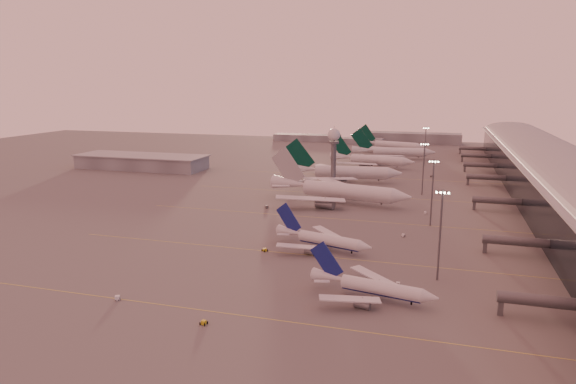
# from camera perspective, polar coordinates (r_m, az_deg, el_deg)

# --- Properties ---
(ground) EXTENTS (700.00, 700.00, 0.00)m
(ground) POSITION_cam_1_polar(r_m,az_deg,el_deg) (156.30, -5.71, -7.48)
(ground) COLOR #595656
(ground) RESTS_ON ground
(taxiway_markings) EXTENTS (180.00, 185.25, 0.02)m
(taxiway_markings) POSITION_cam_1_polar(r_m,az_deg,el_deg) (200.87, 8.37, -3.12)
(taxiway_markings) COLOR gold
(taxiway_markings) RESTS_ON ground
(terminal) EXTENTS (57.00, 362.00, 23.04)m
(terminal) POSITION_cam_1_polar(r_m,az_deg,el_deg) (255.07, 27.87, 1.25)
(terminal) COLOR black
(terminal) RESTS_ON ground
(hangar) EXTENTS (82.00, 27.00, 8.50)m
(hangar) POSITION_cam_1_polar(r_m,az_deg,el_deg) (331.14, -15.96, 3.27)
(hangar) COLOR slate
(hangar) RESTS_ON ground
(radar_tower) EXTENTS (6.40, 6.40, 31.10)m
(radar_tower) POSITION_cam_1_polar(r_m,az_deg,el_deg) (263.15, 5.11, 5.19)
(radar_tower) COLOR #53555A
(radar_tower) RESTS_ON ground
(mast_a) EXTENTS (3.60, 0.56, 25.00)m
(mast_a) POSITION_cam_1_polar(r_m,az_deg,el_deg) (141.52, 16.55, -4.18)
(mast_a) COLOR #53555A
(mast_a) RESTS_ON ground
(mast_b) EXTENTS (3.60, 0.56, 25.00)m
(mast_b) POSITION_cam_1_polar(r_m,az_deg,el_deg) (195.03, 15.74, 0.24)
(mast_b) COLOR #53555A
(mast_b) RESTS_ON ground
(mast_c) EXTENTS (3.60, 0.56, 25.00)m
(mast_c) POSITION_cam_1_polar(r_m,az_deg,el_deg) (249.27, 14.82, 2.78)
(mast_c) COLOR #53555A
(mast_c) RESTS_ON ground
(mast_d) EXTENTS (3.60, 0.56, 25.00)m
(mast_d) POSITION_cam_1_polar(r_m,az_deg,el_deg) (338.51, 14.99, 5.11)
(mast_d) COLOR #53555A
(mast_d) RESTS_ON ground
(distant_horizon) EXTENTS (165.00, 37.50, 9.00)m
(distant_horizon) POSITION_cam_1_polar(r_m,az_deg,el_deg) (466.97, 9.81, 5.92)
(distant_horizon) COLOR slate
(distant_horizon) RESTS_ON ground
(narrowbody_near) EXTENTS (32.58, 25.76, 12.85)m
(narrowbody_near) POSITION_cam_1_polar(r_m,az_deg,el_deg) (129.55, 9.32, -10.56)
(narrowbody_near) COLOR silver
(narrowbody_near) RESTS_ON ground
(narrowbody_mid) EXTENTS (33.72, 26.52, 13.53)m
(narrowbody_mid) POSITION_cam_1_polar(r_m,az_deg,el_deg) (164.39, 3.86, -5.45)
(narrowbody_mid) COLOR silver
(narrowbody_mid) RESTS_ON ground
(widebody_white) EXTENTS (65.90, 52.29, 23.45)m
(widebody_white) POSITION_cam_1_polar(r_m,az_deg,el_deg) (227.90, 5.63, -0.19)
(widebody_white) COLOR silver
(widebody_white) RESTS_ON ground
(greentail_a) EXTENTS (63.24, 50.88, 22.97)m
(greentail_a) POSITION_cam_1_polar(r_m,az_deg,el_deg) (276.44, 6.19, 1.95)
(greentail_a) COLOR silver
(greentail_a) RESTS_ON ground
(greentail_b) EXTENTS (54.94, 43.97, 20.13)m
(greentail_b) POSITION_cam_1_polar(r_m,az_deg,el_deg) (327.68, 9.27, 3.35)
(greentail_b) COLOR silver
(greentail_b) RESTS_ON ground
(greentail_c) EXTENTS (58.30, 46.84, 21.21)m
(greentail_c) POSITION_cam_1_polar(r_m,az_deg,el_deg) (366.71, 11.63, 4.20)
(greentail_c) COLOR silver
(greentail_c) RESTS_ON ground
(greentail_d) EXTENTS (53.64, 42.67, 20.08)m
(greentail_d) POSITION_cam_1_polar(r_m,az_deg,el_deg) (409.85, 11.41, 4.98)
(greentail_d) COLOR silver
(greentail_d) RESTS_ON ground
(gsv_truck_a) EXTENTS (6.07, 4.60, 2.34)m
(gsv_truck_a) POSITION_cam_1_polar(r_m,az_deg,el_deg) (134.19, -18.25, -10.87)
(gsv_truck_a) COLOR silver
(gsv_truck_a) RESTS_ON ground
(gsv_tug_near) EXTENTS (2.38, 3.44, 0.91)m
(gsv_tug_near) POSITION_cam_1_polar(r_m,az_deg,el_deg) (117.59, -9.34, -14.14)
(gsv_tug_near) COLOR gold
(gsv_tug_near) RESTS_ON ground
(gsv_catering_a) EXTENTS (4.63, 2.27, 3.77)m
(gsv_catering_a) POSITION_cam_1_polar(r_m,az_deg,el_deg) (138.77, 12.23, -9.44)
(gsv_catering_a) COLOR silver
(gsv_catering_a) RESTS_ON ground
(gsv_tug_mid) EXTENTS (3.90, 3.60, 0.96)m
(gsv_tug_mid) POSITION_cam_1_polar(r_m,az_deg,el_deg) (162.68, -2.60, -6.46)
(gsv_tug_mid) COLOR gold
(gsv_tug_mid) RESTS_ON ground
(gsv_truck_b) EXTENTS (5.25, 3.50, 2.00)m
(gsv_truck_b) POSITION_cam_1_polar(r_m,az_deg,el_deg) (181.69, 12.80, -4.59)
(gsv_truck_b) COLOR silver
(gsv_truck_b) RESTS_ON ground
(gsv_truck_c) EXTENTS (5.48, 6.23, 2.48)m
(gsv_truck_c) POSITION_cam_1_polar(r_m,az_deg,el_deg) (217.56, -2.31, -1.48)
(gsv_truck_c) COLOR #515456
(gsv_truck_c) RESTS_ON ground
(gsv_catering_b) EXTENTS (4.75, 2.40, 3.82)m
(gsv_catering_b) POSITION_cam_1_polar(r_m,az_deg,el_deg) (214.90, 15.08, -1.89)
(gsv_catering_b) COLOR silver
(gsv_catering_b) RESTS_ON ground
(gsv_tug_far) EXTENTS (3.02, 4.21, 1.09)m
(gsv_tug_far) POSITION_cam_1_polar(r_m,az_deg,el_deg) (246.97, 5.81, -0.07)
(gsv_tug_far) COLOR gold
(gsv_tug_far) RESTS_ON ground
(gsv_truck_d) EXTENTS (3.28, 5.15, 1.96)m
(gsv_truck_d) POSITION_cam_1_polar(r_m,az_deg,el_deg) (278.41, 1.78, 1.45)
(gsv_truck_d) COLOR silver
(gsv_truck_d) RESTS_ON ground
(gsv_tug_hangar) EXTENTS (3.89, 2.66, 1.04)m
(gsv_tug_hangar) POSITION_cam_1_polar(r_m,az_deg,el_deg) (300.50, 15.70, 1.70)
(gsv_tug_hangar) COLOR #515456
(gsv_tug_hangar) RESTS_ON ground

